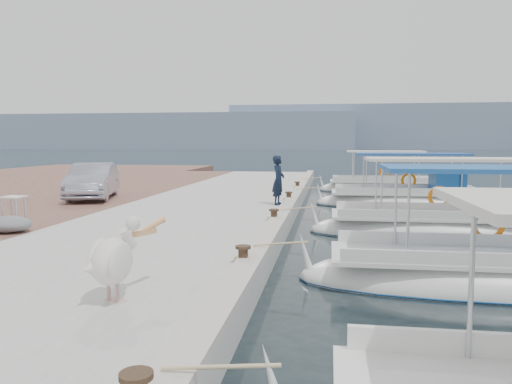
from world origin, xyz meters
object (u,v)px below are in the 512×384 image
at_px(fishing_caique_e, 381,189).
at_px(fisherman, 278,180).
at_px(fishing_caique_b, 487,280).
at_px(pelican, 114,259).
at_px(fishing_caique_c, 435,231).
at_px(parked_car, 93,181).
at_px(fishing_caique_d, 407,201).

distance_m(fishing_caique_e, fisherman, 11.68).
distance_m(fishing_caique_b, pelican, 6.72).
height_order(fishing_caique_c, parked_car, fishing_caique_c).
bearing_deg(fishing_caique_d, fishing_caique_c, -91.88).
bearing_deg(pelican, fishing_caique_d, 68.08).
distance_m(fishing_caique_d, pelican, 16.58).
bearing_deg(fishing_caique_d, parked_car, -163.90).
relative_size(fisherman, parked_car, 0.41).
xyz_separation_m(fishing_caique_d, fishing_caique_e, (-0.49, 6.25, -0.06)).
bearing_deg(fishing_caique_b, fishing_caique_d, 88.24).
xyz_separation_m(fishing_caique_c, fisherman, (-4.82, 2.39, 1.24)).
height_order(fishing_caique_d, fishing_caique_e, same).
bearing_deg(pelican, fisherman, 84.08).
height_order(fishing_caique_d, fisherman, fishing_caique_d).
bearing_deg(pelican, fishing_caique_b, 29.13).
relative_size(fishing_caique_d, fisherman, 4.36).
xyz_separation_m(fishing_caique_d, parked_car, (-12.36, -3.57, 1.00)).
bearing_deg(parked_car, fisherman, -22.91).
bearing_deg(fishing_caique_e, fishing_caique_c, -88.85).
bearing_deg(fishing_caique_e, fishing_caique_d, -85.55).
relative_size(fishing_caique_b, fishing_caique_c, 0.96).
distance_m(pelican, parked_car, 13.32).
distance_m(fishing_caique_d, parked_car, 12.90).
bearing_deg(fisherman, pelican, -176.55).
height_order(fishing_caique_d, parked_car, fishing_caique_d).
bearing_deg(parked_car, fishing_caique_c, -31.16).
distance_m(fishing_caique_d, fishing_caique_e, 6.26).
relative_size(fishing_caique_e, parked_car, 1.62).
height_order(fishing_caique_c, fishing_caique_e, same).
relative_size(pelican, fisherman, 0.83).
height_order(fishing_caique_b, fisherman, fishing_caique_b).
bearing_deg(fisherman, parked_car, 92.62).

